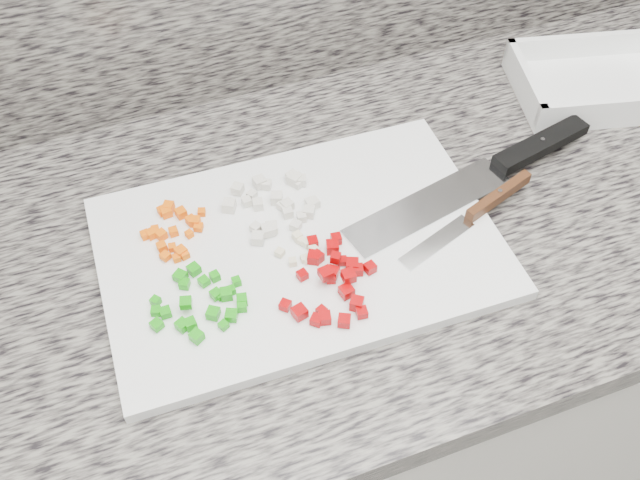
{
  "coord_description": "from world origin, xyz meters",
  "views": [
    {
      "loc": [
        -0.28,
        0.88,
        1.6
      ],
      "look_at": [
        -0.08,
        1.39,
        0.94
      ],
      "focal_mm": 40.0,
      "sensor_mm": 36.0,
      "label": 1
    }
  ],
  "objects": [
    {
      "name": "tray",
      "position": [
        0.42,
        1.55,
        0.92
      ],
      "size": [
        0.27,
        0.22,
        0.05
      ],
      "rotation": [
        0.0,
        0.0,
        -0.24
      ],
      "color": "white",
      "rests_on": "countertop"
    },
    {
      "name": "cutting_board",
      "position": [
        -0.1,
        1.41,
        0.91
      ],
      "size": [
        0.49,
        0.34,
        0.02
      ],
      "primitive_type": "cube",
      "rotation": [
        0.0,
        0.0,
        -0.02
      ],
      "color": "white",
      "rests_on": "countertop"
    },
    {
      "name": "onion_pile",
      "position": [
        -0.11,
        1.48,
        0.92
      ],
      "size": [
        0.12,
        0.11,
        0.02
      ],
      "color": "silver",
      "rests_on": "cutting_board"
    },
    {
      "name": "countertop",
      "position": [
        0.0,
        1.44,
        0.88
      ],
      "size": [
        3.96,
        0.64,
        0.04
      ],
      "primitive_type": "cube",
      "color": "slate",
      "rests_on": "cabinet"
    },
    {
      "name": "green_pepper_pile",
      "position": [
        -0.24,
        1.36,
        0.92
      ],
      "size": [
        0.11,
        0.11,
        0.02
      ],
      "color": "#189B0E",
      "rests_on": "cutting_board"
    },
    {
      "name": "paring_knife",
      "position": [
        0.14,
        1.38,
        0.92
      ],
      "size": [
        0.22,
        0.09,
        0.02
      ],
      "rotation": [
        0.0,
        0.0,
        0.34
      ],
      "color": "silver",
      "rests_on": "cutting_board"
    },
    {
      "name": "cabinet",
      "position": [
        0.0,
        1.44,
        0.43
      ],
      "size": [
        3.92,
        0.62,
        0.86
      ],
      "primitive_type": "cube",
      "color": "silver",
      "rests_on": "ground"
    },
    {
      "name": "red_pepper_pile",
      "position": [
        -0.09,
        1.34,
        0.92
      ],
      "size": [
        0.13,
        0.14,
        0.02
      ],
      "color": "#9F0204",
      "rests_on": "cutting_board"
    },
    {
      "name": "carrot_pile",
      "position": [
        -0.24,
        1.48,
        0.92
      ],
      "size": [
        0.09,
        0.1,
        0.01
      ],
      "color": "#F65F05",
      "rests_on": "cutting_board"
    },
    {
      "name": "garlic_pile",
      "position": [
        -0.1,
        1.4,
        0.92
      ],
      "size": [
        0.05,
        0.05,
        0.01
      ],
      "color": "beige",
      "rests_on": "cutting_board"
    },
    {
      "name": "chef_knife",
      "position": [
        0.2,
        1.44,
        0.92
      ],
      "size": [
        0.4,
        0.13,
        0.02
      ],
      "rotation": [
        0.0,
        0.0,
        0.22
      ],
      "color": "silver",
      "rests_on": "cutting_board"
    }
  ]
}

